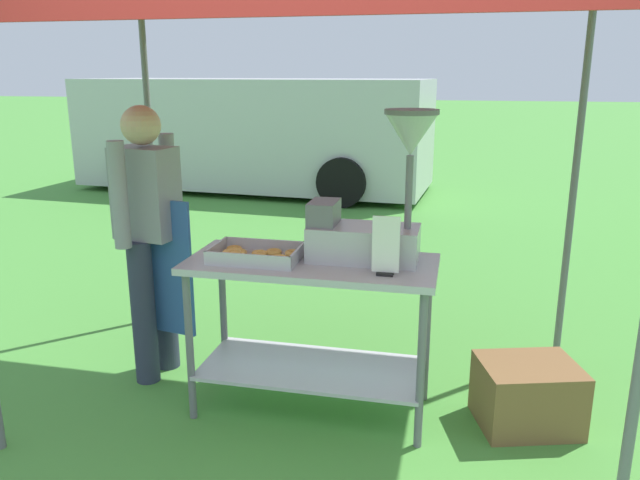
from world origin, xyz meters
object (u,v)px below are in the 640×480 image
at_px(menu_sign, 386,250).
at_px(vendor, 149,230).
at_px(van_silver, 256,133).
at_px(donut_cart, 311,303).
at_px(supply_crate, 527,394).
at_px(donut_fryer, 374,208).
at_px(donut_tray, 254,255).

distance_m(menu_sign, vendor, 1.45).
bearing_deg(van_silver, donut_cart, -69.02).
distance_m(vendor, van_silver, 6.25).
bearing_deg(supply_crate, menu_sign, -161.88).
height_order(donut_fryer, supply_crate, donut_fryer).
bearing_deg(donut_fryer, menu_sign, -68.39).
bearing_deg(van_silver, supply_crate, -60.28).
distance_m(donut_tray, van_silver, 6.68).
height_order(supply_crate, van_silver, van_silver).
relative_size(donut_fryer, van_silver, 0.14).
relative_size(donut_fryer, vendor, 0.48).
bearing_deg(donut_fryer, donut_cart, -166.48).
bearing_deg(donut_fryer, donut_tray, -168.32).
bearing_deg(donut_cart, van_silver, 110.98).
relative_size(donut_fryer, supply_crate, 1.32).
distance_m(donut_fryer, van_silver, 6.78).
bearing_deg(donut_cart, menu_sign, -20.50).
height_order(donut_cart, donut_fryer, donut_fryer).
distance_m(donut_tray, supply_crate, 1.59).
bearing_deg(supply_crate, vendor, 177.26).
distance_m(donut_cart, vendor, 1.07).
relative_size(donut_cart, van_silver, 0.24).
distance_m(menu_sign, van_silver, 7.02).
bearing_deg(menu_sign, vendor, 166.40).
height_order(vendor, supply_crate, vendor).
bearing_deg(donut_tray, donut_cart, 9.69).
xyz_separation_m(donut_cart, van_silver, (-2.41, 6.28, 0.27)).
relative_size(menu_sign, van_silver, 0.05).
xyz_separation_m(donut_cart, vendor, (-1.01, 0.19, 0.29)).
relative_size(vendor, supply_crate, 2.77).
distance_m(donut_tray, menu_sign, 0.70).
distance_m(donut_fryer, menu_sign, 0.28).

